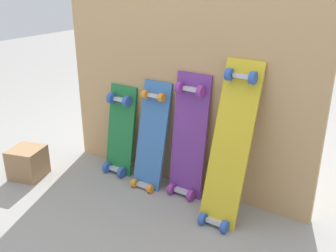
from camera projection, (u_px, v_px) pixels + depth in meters
ground_plane at (174, 185)px, 2.48m from camera, size 12.00×12.00×0.00m
plywood_wall_panel at (181, 72)px, 2.26m from camera, size 1.69×0.04×1.47m
skateboard_green at (120, 135)px, 2.57m from camera, size 0.21×0.19×0.66m
skateboard_blue at (151, 141)px, 2.40m from camera, size 0.20×0.23×0.74m
skateboard_purple at (188, 141)px, 2.28m from camera, size 0.22×0.18×0.81m
skateboard_yellow at (229, 151)px, 2.03m from camera, size 0.21×0.34×0.93m
wooden_crate at (28, 163)px, 2.55m from camera, size 0.25×0.25×0.20m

